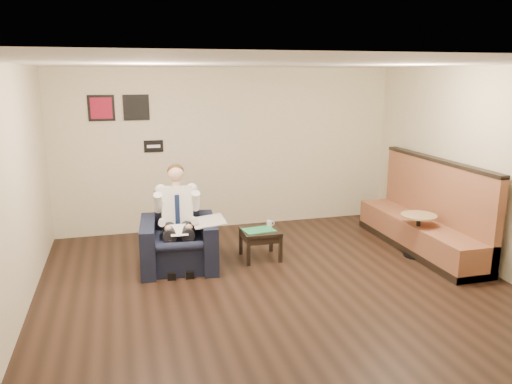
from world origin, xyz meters
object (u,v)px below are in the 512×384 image
object	(u,v)px
banquette	(421,206)
coffee_mug	(269,224)
green_folder	(259,230)
cafe_table	(417,235)
armchair	(178,233)
seated_man	(178,223)
side_table	(260,244)
smartphone	(261,226)

from	to	relation	value
banquette	coffee_mug	bearing A→B (deg)	170.56
green_folder	cafe_table	xyz separation A→B (m)	(2.33, -0.52, -0.12)
coffee_mug	armchair	bearing A→B (deg)	-174.91
green_folder	banquette	world-z (taller)	banquette
seated_man	banquette	distance (m)	3.73
side_table	smartphone	world-z (taller)	smartphone
armchair	coffee_mug	bearing A→B (deg)	9.91
side_table	green_folder	world-z (taller)	green_folder
seated_man	side_table	bearing A→B (deg)	11.26
armchair	seated_man	world-z (taller)	seated_man
side_table	cafe_table	distance (m)	2.37
side_table	coffee_mug	size ratio (longest dim) A/B	5.79
smartphone	coffee_mug	bearing A→B (deg)	-7.10
side_table	smartphone	distance (m)	0.28
smartphone	cafe_table	distance (m)	2.36
smartphone	cafe_table	world-z (taller)	cafe_table
seated_man	banquette	xyz separation A→B (m)	(3.73, -0.13, 0.01)
green_folder	armchair	bearing A→B (deg)	179.37
armchair	cafe_table	world-z (taller)	armchair
banquette	armchair	bearing A→B (deg)	175.92
banquette	side_table	bearing A→B (deg)	173.83
banquette	green_folder	bearing A→B (deg)	174.33
seated_man	coffee_mug	size ratio (longest dim) A/B	14.73
seated_man	side_table	world-z (taller)	seated_man
green_folder	smartphone	world-z (taller)	green_folder
green_folder	coffee_mug	distance (m)	0.25
cafe_table	seated_man	bearing A→B (deg)	173.46
green_folder	cafe_table	world-z (taller)	cafe_table
armchair	green_folder	distance (m)	1.18
coffee_mug	banquette	distance (m)	2.38
green_folder	smartphone	size ratio (longest dim) A/B	3.21
coffee_mug	smartphone	bearing A→B (deg)	162.40
seated_man	cafe_table	xyz separation A→B (m)	(3.52, -0.40, -0.36)
side_table	coffee_mug	world-z (taller)	coffee_mug
coffee_mug	cafe_table	size ratio (longest dim) A/B	0.14
armchair	cafe_table	bearing A→B (deg)	-3.83
coffee_mug	cafe_table	xyz separation A→B (m)	(2.12, -0.66, -0.16)
armchair	smartphone	distance (m)	1.27
seated_man	cafe_table	distance (m)	3.56
green_folder	banquette	bearing A→B (deg)	-5.67
coffee_mug	banquette	bearing A→B (deg)	-9.44
side_table	cafe_table	size ratio (longest dim) A/B	0.83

